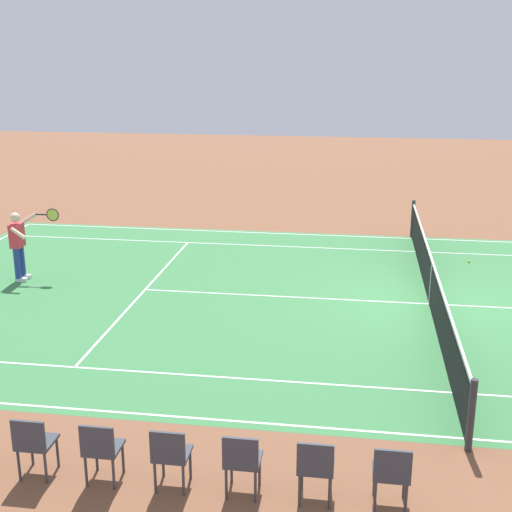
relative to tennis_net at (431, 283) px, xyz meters
name	(u,v)px	position (x,y,z in m)	size (l,w,h in m)	color
ground_plane	(429,304)	(0.00, 0.00, -0.49)	(60.00, 60.00, 0.00)	brown
court_slab	(429,304)	(0.00, 0.00, -0.49)	(24.20, 11.40, 0.00)	#387A42
court_line_markings	(429,304)	(0.00, 0.00, -0.49)	(23.85, 11.05, 0.01)	white
tennis_net	(431,283)	(0.00, 0.00, 0.00)	(0.10, 11.70, 1.08)	#2D2D33
tennis_player_near	(19,242)	(9.53, -0.29, 0.44)	(1.05, 0.78, 1.70)	navy
tennis_ball	(469,261)	(-1.29, -3.28, -0.46)	(0.07, 0.07, 0.07)	#CCE01E
spectator_chair_0	(392,472)	(1.12, 7.26, 0.03)	(0.44, 0.44, 0.88)	#38383D
spectator_chair_1	(316,465)	(2.02, 7.26, 0.03)	(0.44, 0.44, 0.88)	#38383D
spectator_chair_2	(242,459)	(2.92, 7.26, 0.03)	(0.44, 0.44, 0.88)	#38383D
spectator_chair_3	(170,453)	(3.81, 7.26, 0.03)	(0.44, 0.44, 0.88)	#38383D
spectator_chair_4	(101,447)	(4.71, 7.26, 0.03)	(0.44, 0.44, 0.88)	#38383D
spectator_chair_5	(34,442)	(5.61, 7.26, 0.03)	(0.44, 0.44, 0.88)	#38383D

